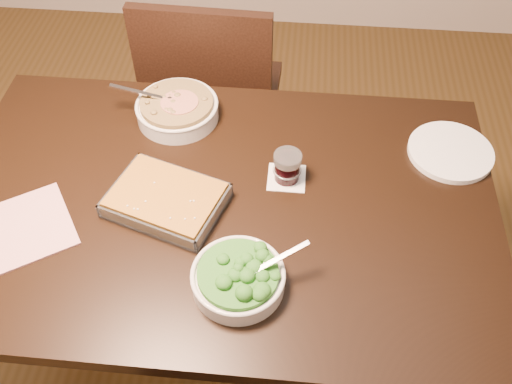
{
  "coord_description": "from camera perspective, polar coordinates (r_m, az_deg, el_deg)",
  "views": [
    {
      "loc": [
        0.18,
        -0.91,
        1.85
      ],
      "look_at": [
        0.09,
        -0.0,
        0.8
      ],
      "focal_mm": 40.0,
      "sensor_mm": 36.0,
      "label": 1
    }
  ],
  "objects": [
    {
      "name": "chair_far",
      "position": [
        2.09,
        -4.33,
        9.56
      ],
      "size": [
        0.46,
        0.46,
        0.94
      ],
      "rotation": [
        0.0,
        0.0,
        3.11
      ],
      "color": "black",
      "rests_on": "ground"
    },
    {
      "name": "table",
      "position": [
        1.51,
        -3.48,
        -3.2
      ],
      "size": [
        1.4,
        0.9,
        0.75
      ],
      "color": "black",
      "rests_on": "ground"
    },
    {
      "name": "magazine_a",
      "position": [
        1.49,
        -23.57,
        -3.91
      ],
      "size": [
        0.37,
        0.34,
        0.01
      ],
      "primitive_type": "cube",
      "rotation": [
        0.0,
        0.0,
        0.58
      ],
      "color": "#A02D47",
      "rests_on": "table"
    },
    {
      "name": "dinner_plate",
      "position": [
        1.63,
        18.87,
        3.83
      ],
      "size": [
        0.23,
        0.23,
        0.02
      ],
      "primitive_type": "cylinder",
      "color": "white",
      "rests_on": "table"
    },
    {
      "name": "ground",
      "position": [
        2.07,
        -2.62,
        -14.34
      ],
      "size": [
        4.0,
        4.0,
        0.0
      ],
      "primitive_type": "plane",
      "color": "#473014",
      "rests_on": "ground"
    },
    {
      "name": "stew_bowl",
      "position": [
        1.65,
        -7.88,
        8.25
      ],
      "size": [
        0.26,
        0.24,
        0.09
      ],
      "color": "silver",
      "rests_on": "table"
    },
    {
      "name": "wine_tumbler",
      "position": [
        1.46,
        3.14,
        2.58
      ],
      "size": [
        0.07,
        0.07,
        0.08
      ],
      "color": "black",
      "rests_on": "coaster"
    },
    {
      "name": "coaster",
      "position": [
        1.49,
        3.07,
        1.43
      ],
      "size": [
        0.1,
        0.1,
        0.0
      ],
      "primitive_type": "cube",
      "color": "white",
      "rests_on": "table"
    },
    {
      "name": "broccoli_bowl",
      "position": [
        1.27,
        -1.79,
        -8.57
      ],
      "size": [
        0.23,
        0.21,
        0.08
      ],
      "color": "silver",
      "rests_on": "table"
    },
    {
      "name": "baking_dish",
      "position": [
        1.43,
        -8.98,
        -0.79
      ],
      "size": [
        0.32,
        0.28,
        0.05
      ],
      "rotation": [
        0.0,
        0.0,
        -0.32
      ],
      "color": "silver",
      "rests_on": "table"
    }
  ]
}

